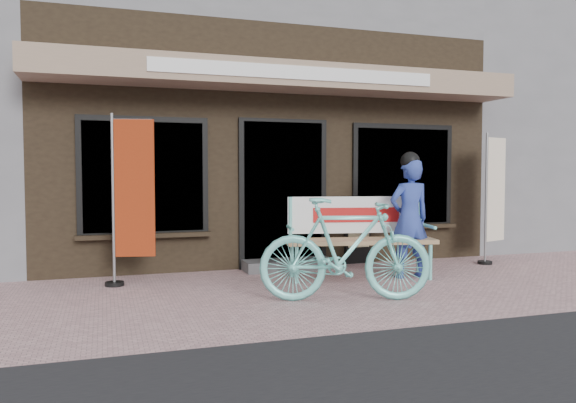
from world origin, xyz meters
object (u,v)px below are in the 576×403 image
object	(u,v)px
bench	(358,230)
person	(409,216)
nobori_cream	(494,196)
bicycle	(346,249)
nobori_red	(131,197)
menu_stand	(358,236)

from	to	relation	value
bench	person	xyz separation A→B (m)	(0.63, -0.25, 0.19)
bench	nobori_cream	distance (m)	2.58
nobori_cream	bicycle	bearing A→B (deg)	-171.13
nobori_red	nobori_cream	bearing A→B (deg)	13.36
person	bicycle	distance (m)	1.72
bicycle	nobori_red	world-z (taller)	nobori_red
bench	nobori_cream	size ratio (longest dim) A/B	1.02
nobori_red	person	bearing A→B (deg)	3.00
person	nobori_cream	world-z (taller)	nobori_cream
person	nobori_red	world-z (taller)	nobori_red
nobori_red	menu_stand	bearing A→B (deg)	24.07
nobori_red	bicycle	bearing A→B (deg)	-23.52
menu_stand	nobori_cream	bearing A→B (deg)	-18.62
nobori_red	menu_stand	world-z (taller)	nobori_red
person	nobori_red	bearing A→B (deg)	169.17
bicycle	nobori_cream	xyz separation A→B (m)	(3.25, 1.67, 0.47)
nobori_cream	nobori_red	bearing A→B (deg)	162.41
person	nobori_cream	distance (m)	2.01
person	nobori_red	size ratio (longest dim) A/B	0.79
bench	person	size ratio (longest dim) A/B	1.22
nobori_cream	menu_stand	distance (m)	2.21
bicycle	menu_stand	xyz separation A→B (m)	(1.23, 2.29, -0.14)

